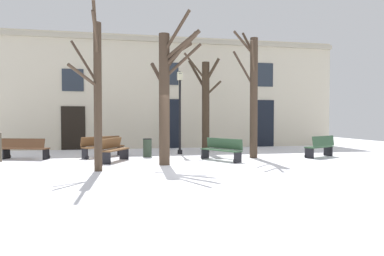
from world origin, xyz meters
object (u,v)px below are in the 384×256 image
tree_right_of_center (253,94)px  bench_facing_shops (222,149)px  streetlamp (180,103)px  bench_back_to_back_right (25,148)px  litter_bin (147,148)px  bench_near_center_tree (114,149)px  tree_foreground (97,91)px  bench_by_litter_bin (103,146)px  tree_center (167,91)px  bench_back_to_back_left (320,146)px  tree_near_facade (205,103)px

tree_right_of_center → bench_facing_shops: (-1.53, -0.58, -2.27)m
streetlamp → bench_back_to_back_right: size_ratio=2.01×
streetlamp → litter_bin: (-1.55, -0.78, -1.97)m
bench_facing_shops → bench_near_center_tree: size_ratio=1.11×
litter_bin → tree_foreground: bearing=-116.0°
tree_right_of_center → bench_by_litter_bin: 6.82m
litter_bin → bench_facing_shops: size_ratio=0.44×
tree_right_of_center → tree_center: tree_right_of_center is taller
bench_back_to_back_right → bench_back_to_back_left: bench_back_to_back_left is taller
tree_right_of_center → tree_near_facade: (-1.45, 2.62, -0.30)m
bench_back_to_back_right → bench_near_center_tree: size_ratio=1.19×
streetlamp → bench_back_to_back_right: 6.82m
litter_bin → streetlamp: bearing=26.6°
bench_facing_shops → bench_back_to_back_right: bearing=-136.0°
bench_near_center_tree → bench_back_to_back_left: bench_back_to_back_left is taller
litter_bin → tree_center: bearing=-77.7°
tree_near_facade → bench_back_to_back_left: bearing=-33.5°
streetlamp → litter_bin: 2.62m
bench_facing_shops → bench_back_to_back_left: bench_back_to_back_left is taller
tree_foreground → litter_bin: size_ratio=6.28×
tree_near_facade → bench_by_litter_bin: (-4.82, -1.13, -1.96)m
tree_right_of_center → bench_by_litter_bin: (-6.27, 1.49, -2.25)m
tree_near_facade → tree_center: (-2.36, -3.99, 0.23)m
bench_back_to_back_right → bench_facing_shops: bearing=-177.3°
bench_back_to_back_left → bench_by_litter_bin: size_ratio=0.91×
tree_near_facade → streetlamp: (-1.37, -0.63, -0.05)m
tree_foreground → bench_by_litter_bin: tree_foreground is taller
bench_facing_shops → bench_near_center_tree: (-4.18, 0.46, 0.02)m
streetlamp → bench_facing_shops: size_ratio=2.16×
tree_foreground → streetlamp: size_ratio=1.29×
tree_foreground → bench_near_center_tree: size_ratio=3.10×
bench_back_to_back_right → tree_center: bearing=170.5°
litter_bin → bench_by_litter_bin: bench_by_litter_bin is taller
tree_center → bench_facing_shops: size_ratio=2.95×
tree_near_facade → bench_by_litter_bin: size_ratio=2.65×
litter_bin → bench_back_to_back_left: bearing=-11.6°
bench_by_litter_bin → bench_near_center_tree: bearing=-106.6°
tree_center → bench_back_to_back_left: (6.76, 1.07, -2.19)m
bench_back_to_back_right → bench_back_to_back_left: (12.28, -1.61, 0.02)m
litter_bin → tree_right_of_center: bearing=-15.5°
bench_facing_shops → tree_right_of_center: bearing=78.5°
tree_foreground → bench_facing_shops: tree_foreground is taller
bench_facing_shops → bench_near_center_tree: bench_near_center_tree is taller
tree_near_facade → tree_foreground: 6.82m
streetlamp → litter_bin: bearing=-153.4°
litter_bin → bench_by_litter_bin: (-1.90, 0.28, 0.06)m
tree_foreground → bench_by_litter_bin: 4.38m
bench_back_to_back_right → bench_near_center_tree: 3.88m
tree_center → bench_back_to_back_left: bearing=9.0°
tree_center → tree_foreground: (-2.31, -0.99, -0.12)m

